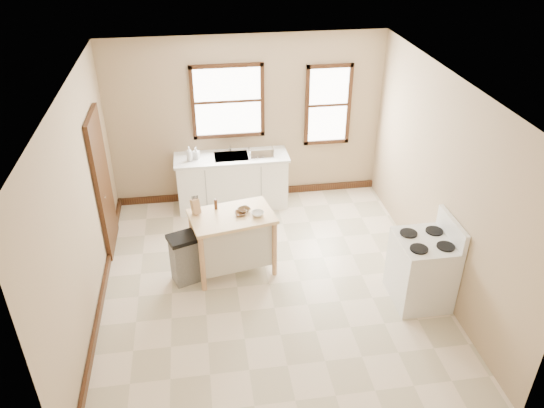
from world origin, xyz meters
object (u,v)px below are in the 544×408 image
Objects in this scene: bowl_c at (258,214)px; kitchen_island at (233,243)px; gas_stove at (423,261)px; bowl_b at (244,210)px; dish_rack at (261,152)px; pepper_grinder at (216,204)px; soap_bottle_a at (189,154)px; trash_bin at (184,259)px; knife_block at (196,207)px; soap_bottle_b at (196,153)px; bowl_a at (241,213)px.

kitchen_island is at bearing 169.20° from bowl_c.
kitchen_island is at bearing 157.34° from gas_stove.
bowl_b reaches higher than kitchen_island.
dish_rack is 2.69× the size of pepper_grinder.
soap_bottle_a reaches higher than bowl_c.
kitchen_island is at bearing -89.19° from dish_rack.
bowl_b reaches higher than trash_bin.
knife_block is at bearing 167.72° from bowl_c.
dish_rack is (1.16, 0.04, -0.07)m from soap_bottle_a.
kitchen_island is 7.39× the size of pepper_grinder.
soap_bottle_b is 1.92m from kitchen_island.
gas_stove is (2.16, -1.05, -0.33)m from bowl_b.
kitchen_island is 0.49m from bowl_a.
gas_stove reaches higher than knife_block.
bowl_a is at bearing -31.46° from pepper_grinder.
trash_bin is at bearing -102.45° from soap_bottle_a.
soap_bottle_a reaches higher than kitchen_island.
pepper_grinder is (-0.20, 0.19, 0.53)m from kitchen_island.
dish_rack is 1.85m from bowl_c.
knife_block is 1.16× the size of bowl_c.
soap_bottle_b is at bearing 109.30° from bowl_b.
trash_bin is at bearing -103.93° from dish_rack.
knife_block is 1.33× the size of pepper_grinder.
gas_stove is (2.76, -2.76, -0.42)m from soap_bottle_b.
kitchen_island is (-0.63, -1.76, -0.52)m from dish_rack.
bowl_c is at bearing 155.47° from gas_stove.
bowl_b is at bearing -5.28° from trash_bin.
bowl_a is at bearing -85.61° from dish_rack.
soap_bottle_b reaches higher than knife_block.
pepper_grinder is 0.13× the size of gas_stove.
soap_bottle_a is 1.23× the size of knife_block.
soap_bottle_b reaches higher than trash_bin.
gas_stove is (3.02, -0.83, 0.24)m from trash_bin.
soap_bottle_a is at bearing -125.61° from soap_bottle_b.
bowl_c is (0.87, -1.79, -0.11)m from soap_bottle_a.
pepper_grinder is (-0.83, -1.57, 0.01)m from dish_rack.
kitchen_island is 6.95× the size of bowl_a.
soap_bottle_a is at bearing 136.77° from gas_stove.
soap_bottle_b is 1.24× the size of bowl_b.
pepper_grinder reaches higher than bowl_c.
knife_block reaches higher than trash_bin.
pepper_grinder is at bearing 148.54° from bowl_a.
dish_rack reaches higher than bowl_c.
bowl_c is 0.14× the size of gas_stove.
trash_bin is (-0.80, -0.14, -0.57)m from bowl_a.
dish_rack is (1.05, -0.03, -0.05)m from soap_bottle_b.
bowl_b is at bearing 139.27° from bowl_c.
trash_bin is (-0.26, -1.93, -0.66)m from soap_bottle_b.
knife_block is 0.66m from bowl_b.
soap_bottle_b is 1.05m from dish_rack.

